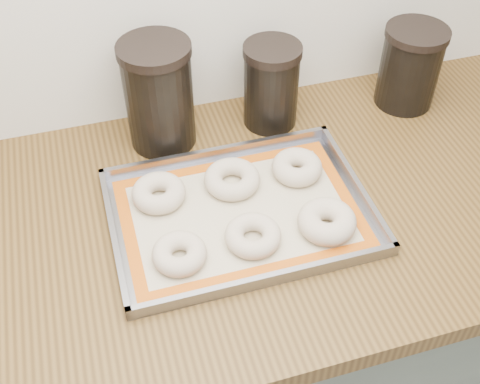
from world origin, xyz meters
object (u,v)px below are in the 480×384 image
object	(u,v)px
bagel_front_left	(179,254)
bagel_back_right	(297,167)
baking_tray	(240,213)
canister_right	(410,67)
bagel_back_mid	(232,179)
bagel_front_mid	(253,236)
bagel_back_left	(159,193)
canister_left	(159,95)
bagel_front_right	(327,221)
canister_mid	(271,85)

from	to	relation	value
bagel_front_left	bagel_back_right	xyz separation A→B (m)	(0.26, 0.14, 0.00)
baking_tray	canister_right	distance (m)	0.50
bagel_back_mid	canister_right	distance (m)	0.47
bagel_front_mid	baking_tray	bearing A→B (deg)	91.94
bagel_front_left	bagel_back_mid	bearing A→B (deg)	47.80
bagel_back_left	canister_left	world-z (taller)	canister_left
bagel_front_left	bagel_front_right	bearing A→B (deg)	-1.16
canister_mid	canister_left	bearing A→B (deg)	179.43
canister_left	bagel_front_right	bearing A→B (deg)	-55.59
bagel_front_left	bagel_back_mid	xyz separation A→B (m)	(0.13, 0.15, 0.00)
bagel_back_left	bagel_back_mid	distance (m)	0.14
bagel_back_right	canister_left	world-z (taller)	canister_left
canister_left	canister_right	world-z (taller)	canister_left
bagel_front_mid	bagel_back_mid	bearing A→B (deg)	88.46
baking_tray	canister_right	xyz separation A→B (m)	(0.44, 0.23, 0.08)
baking_tray	bagel_back_right	world-z (taller)	bagel_back_right
bagel_front_mid	bagel_back_mid	size ratio (longest dim) A/B	0.93
bagel_back_right	canister_mid	bearing A→B (deg)	88.26
bagel_back_mid	canister_mid	bearing A→B (deg)	52.46
bagel_front_right	canister_mid	bearing A→B (deg)	89.21
baking_tray	bagel_front_mid	bearing A→B (deg)	-88.06
canister_right	baking_tray	bearing A→B (deg)	-152.68
bagel_front_right	bagel_back_left	bearing A→B (deg)	149.98
bagel_front_right	bagel_back_left	size ratio (longest dim) A/B	1.04
canister_left	canister_mid	world-z (taller)	canister_left
bagel_front_left	canister_left	xyz separation A→B (m)	(0.04, 0.32, 0.09)
bagel_back_left	canister_right	xyz separation A→B (m)	(0.57, 0.15, 0.07)
bagel_back_mid	canister_right	xyz separation A→B (m)	(0.43, 0.15, 0.07)
bagel_front_left	bagel_front_right	distance (m)	0.26
bagel_front_right	canister_mid	world-z (taller)	canister_mid
baking_tray	bagel_back_mid	xyz separation A→B (m)	(0.01, 0.07, 0.01)
canister_left	canister_right	xyz separation A→B (m)	(0.53, -0.02, -0.02)
canister_right	canister_mid	bearing A→B (deg)	176.65
baking_tray	bagel_back_left	world-z (taller)	bagel_back_left
bagel_back_mid	bagel_back_right	distance (m)	0.13
bagel_back_left	bagel_front_left	bearing A→B (deg)	-87.83
bagel_front_left	bagel_back_right	size ratio (longest dim) A/B	0.96
canister_left	bagel_front_mid	bearing A→B (deg)	-73.90
bagel_front_left	canister_mid	bearing A→B (deg)	50.24
baking_tray	bagel_front_right	size ratio (longest dim) A/B	4.49
bagel_back_mid	bagel_front_mid	bearing A→B (deg)	-91.54
bagel_front_right	canister_mid	xyz separation A→B (m)	(0.00, 0.32, 0.07)
canister_left	bagel_back_mid	bearing A→B (deg)	-61.32
bagel_front_right	canister_left	bearing A→B (deg)	124.41
bagel_front_left	bagel_back_left	world-z (taller)	bagel_back_left
bagel_front_right	canister_right	xyz separation A→B (m)	(0.31, 0.31, 0.06)
bagel_front_right	bagel_back_right	xyz separation A→B (m)	(-0.00, 0.15, -0.00)
canister_mid	canister_right	size ratio (longest dim) A/B	1.02
bagel_back_right	canister_mid	size ratio (longest dim) A/B	0.53
bagel_back_left	bagel_back_right	distance (m)	0.27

